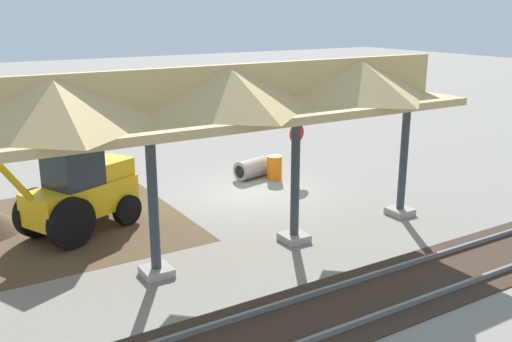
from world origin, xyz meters
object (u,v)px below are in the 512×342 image
(backhoe, at_px, (77,190))
(traffic_barrel, at_px, (274,168))
(stop_sign, at_px, (297,139))
(concrete_pipe, at_px, (253,168))

(backhoe, relative_size, traffic_barrel, 5.65)
(stop_sign, distance_m, backhoe, 8.65)
(backhoe, distance_m, concrete_pipe, 7.48)
(traffic_barrel, bearing_deg, concrete_pipe, -48.24)
(backhoe, height_order, traffic_barrel, backhoe)
(stop_sign, height_order, backhoe, backhoe)
(concrete_pipe, height_order, traffic_barrel, traffic_barrel)
(stop_sign, height_order, traffic_barrel, stop_sign)
(backhoe, relative_size, concrete_pipe, 3.33)
(backhoe, bearing_deg, concrete_pipe, -163.14)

